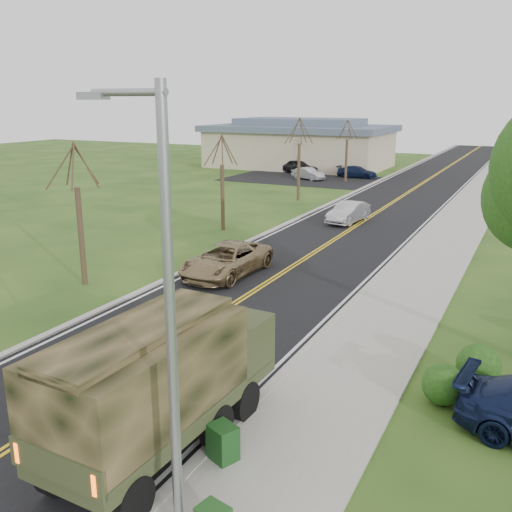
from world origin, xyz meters
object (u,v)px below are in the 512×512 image
Objects in this scene: military_truck at (160,376)px; suv_champagne at (226,260)px; sedan_silver at (348,212)px; utility_box_near at (223,442)px.

military_truck is 13.50m from suv_champagne.
suv_champagne is at bearing 115.61° from military_truck.
sedan_silver reaches higher than utility_box_near.
military_truck reaches higher than utility_box_near.
sedan_silver is 26.35m from utility_box_near.
suv_champagne is 13.92m from utility_box_near.
suv_champagne is at bearing -89.11° from sedan_silver.
suv_champagne reaches higher than sedan_silver.
military_truck is at bearing -74.69° from sedan_silver.
military_truck is 1.25× the size of suv_champagne.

